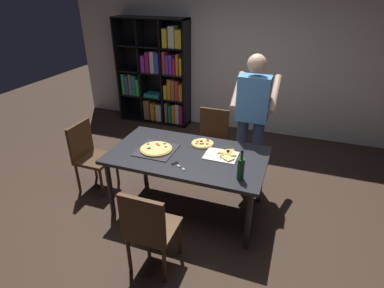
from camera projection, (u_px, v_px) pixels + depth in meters
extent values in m
plane|color=#38281E|center=(188.00, 207.00, 3.78)|extent=(12.00, 12.00, 0.00)
cube|color=silver|center=(240.00, 52.00, 5.31)|extent=(6.40, 0.10, 2.80)
cube|color=#232328|center=(187.00, 155.00, 3.45)|extent=(1.75, 0.98, 0.04)
cylinder|color=#232328|center=(110.00, 189.00, 3.51)|extent=(0.06, 0.06, 0.71)
cylinder|color=#232328|center=(248.00, 221.00, 3.03)|extent=(0.06, 0.06, 0.71)
cylinder|color=#232328|center=(144.00, 156.00, 4.20)|extent=(0.06, 0.06, 0.71)
cylinder|color=#232328|center=(261.00, 177.00, 3.72)|extent=(0.06, 0.06, 0.71)
cube|color=#472D19|center=(154.00, 228.00, 2.84)|extent=(0.42, 0.42, 0.04)
cube|color=#472D19|center=(142.00, 221.00, 2.57)|extent=(0.42, 0.04, 0.45)
cylinder|color=#472D19|center=(180.00, 238.00, 3.04)|extent=(0.04, 0.04, 0.41)
cylinder|color=#472D19|center=(147.00, 229.00, 3.15)|extent=(0.04, 0.04, 0.41)
cylinder|color=#472D19|center=(164.00, 265.00, 2.74)|extent=(0.04, 0.04, 0.41)
cylinder|color=#472D19|center=(129.00, 255.00, 2.85)|extent=(0.04, 0.04, 0.41)
cube|color=#472D19|center=(210.00, 145.00, 4.33)|extent=(0.42, 0.42, 0.04)
cube|color=#472D19|center=(214.00, 124.00, 4.38)|extent=(0.42, 0.04, 0.45)
cylinder|color=#472D19|center=(194.00, 162.00, 4.34)|extent=(0.04, 0.04, 0.41)
cylinder|color=#472D19|center=(218.00, 167.00, 4.23)|extent=(0.04, 0.04, 0.41)
cylinder|color=#472D19|center=(202.00, 151.00, 4.64)|extent=(0.04, 0.04, 0.41)
cylinder|color=#472D19|center=(225.00, 155.00, 4.53)|extent=(0.04, 0.04, 0.41)
cube|color=#472D19|center=(96.00, 159.00, 3.97)|extent=(0.42, 0.42, 0.04)
cube|color=#472D19|center=(80.00, 140.00, 3.91)|extent=(0.04, 0.42, 0.45)
cylinder|color=#472D19|center=(102.00, 184.00, 3.87)|extent=(0.04, 0.04, 0.41)
cylinder|color=#472D19|center=(117.00, 169.00, 4.17)|extent=(0.04, 0.04, 0.41)
cylinder|color=#472D19|center=(78.00, 178.00, 3.98)|extent=(0.04, 0.04, 0.41)
cylinder|color=#472D19|center=(95.00, 165.00, 4.28)|extent=(0.04, 0.04, 0.41)
cube|color=black|center=(121.00, 70.00, 5.98)|extent=(0.03, 0.35, 1.95)
cube|color=black|center=(187.00, 76.00, 5.57)|extent=(0.03, 0.35, 1.95)
cube|color=black|center=(150.00, 18.00, 5.34)|extent=(1.40, 0.35, 0.03)
cube|color=black|center=(156.00, 120.00, 6.22)|extent=(1.40, 0.35, 0.03)
cube|color=black|center=(157.00, 71.00, 5.91)|extent=(1.40, 0.03, 1.95)
cube|color=black|center=(154.00, 97.00, 5.99)|extent=(1.34, 0.29, 0.03)
cube|color=black|center=(153.00, 73.00, 5.78)|extent=(1.34, 0.29, 0.03)
cube|color=black|center=(151.00, 47.00, 5.56)|extent=(1.34, 0.29, 0.03)
cube|color=black|center=(142.00, 72.00, 5.84)|extent=(0.03, 0.29, 1.89)
cube|color=black|center=(164.00, 74.00, 5.71)|extent=(0.03, 0.29, 1.89)
cube|color=olive|center=(149.00, 109.00, 6.14)|extent=(0.11, 0.22, 0.39)
cube|color=orange|center=(155.00, 111.00, 6.11)|extent=(0.08, 0.22, 0.34)
cube|color=silver|center=(161.00, 112.00, 6.07)|extent=(0.12, 0.22, 0.32)
cube|color=olive|center=(168.00, 111.00, 6.01)|extent=(0.05, 0.22, 0.39)
cube|color=teal|center=(172.00, 113.00, 6.00)|extent=(0.05, 0.22, 0.33)
cube|color=orange|center=(175.00, 113.00, 5.97)|extent=(0.06, 0.22, 0.36)
cube|color=silver|center=(179.00, 113.00, 5.94)|extent=(0.07, 0.22, 0.38)
cube|color=#B21E66|center=(183.00, 114.00, 5.92)|extent=(0.06, 0.22, 0.37)
cube|color=green|center=(126.00, 83.00, 6.06)|extent=(0.06, 0.22, 0.40)
cube|color=blue|center=(129.00, 84.00, 6.04)|extent=(0.05, 0.22, 0.38)
cube|color=olive|center=(133.00, 84.00, 6.01)|extent=(0.06, 0.22, 0.40)
cube|color=teal|center=(136.00, 85.00, 5.99)|extent=(0.07, 0.22, 0.38)
cube|color=green|center=(140.00, 87.00, 5.99)|extent=(0.07, 0.22, 0.32)
cube|color=teal|center=(154.00, 95.00, 5.96)|extent=(0.31, 0.25, 0.06)
cube|color=yellow|center=(167.00, 91.00, 5.82)|extent=(0.06, 0.22, 0.26)
cube|color=orange|center=(171.00, 89.00, 5.77)|extent=(0.06, 0.22, 0.38)
cube|color=olive|center=(175.00, 89.00, 5.75)|extent=(0.07, 0.22, 0.37)
cube|color=red|center=(178.00, 90.00, 5.73)|extent=(0.06, 0.22, 0.36)
cube|color=orange|center=(182.00, 92.00, 5.72)|extent=(0.07, 0.22, 0.30)
cube|color=purple|center=(145.00, 63.00, 5.73)|extent=(0.07, 0.22, 0.30)
cube|color=#B21E66|center=(149.00, 62.00, 5.68)|extent=(0.07, 0.22, 0.37)
cube|color=silver|center=(154.00, 62.00, 5.65)|extent=(0.08, 0.22, 0.38)
cube|color=blue|center=(159.00, 63.00, 5.62)|extent=(0.07, 0.22, 0.37)
cube|color=red|center=(166.00, 62.00, 5.58)|extent=(0.06, 0.22, 0.40)
cube|color=blue|center=(169.00, 64.00, 5.57)|extent=(0.05, 0.22, 0.34)
cube|color=purple|center=(172.00, 64.00, 5.55)|extent=(0.05, 0.22, 0.34)
cube|color=#B21E66|center=(176.00, 66.00, 5.54)|extent=(0.05, 0.22, 0.29)
cube|color=orange|center=(179.00, 64.00, 5.50)|extent=(0.04, 0.22, 0.37)
cube|color=yellow|center=(182.00, 66.00, 5.50)|extent=(0.04, 0.22, 0.31)
cube|color=yellow|center=(167.00, 38.00, 5.37)|extent=(0.08, 0.22, 0.32)
cube|color=silver|center=(173.00, 37.00, 5.32)|extent=(0.11, 0.22, 0.36)
cube|color=yellow|center=(180.00, 39.00, 5.29)|extent=(0.12, 0.22, 0.31)
cylinder|color=#38476B|center=(256.00, 155.00, 3.98)|extent=(0.14, 0.14, 0.95)
cylinder|color=#38476B|center=(241.00, 152.00, 4.04)|extent=(0.14, 0.14, 0.95)
cube|color=#4C8CD1|center=(254.00, 99.00, 3.67)|extent=(0.38, 0.22, 0.55)
sphere|color=#E0B293|center=(257.00, 64.00, 3.48)|extent=(0.22, 0.22, 0.22)
cylinder|color=#E0B293|center=(275.00, 94.00, 3.74)|extent=(0.09, 0.50, 0.39)
cylinder|color=#E0B293|center=(238.00, 90.00, 3.88)|extent=(0.09, 0.50, 0.39)
cube|color=#2D2D33|center=(156.00, 150.00, 3.50)|extent=(0.43, 0.43, 0.01)
cylinder|color=tan|center=(156.00, 149.00, 3.50)|extent=(0.37, 0.37, 0.02)
cylinder|color=#EACC6B|center=(156.00, 148.00, 3.49)|extent=(0.33, 0.33, 0.01)
cylinder|color=#B22819|center=(149.00, 148.00, 3.48)|extent=(0.04, 0.04, 0.00)
cylinder|color=#B22819|center=(165.00, 144.00, 3.58)|extent=(0.04, 0.04, 0.00)
cylinder|color=#B22819|center=(148.00, 144.00, 3.57)|extent=(0.04, 0.04, 0.00)
cylinder|color=#B22819|center=(166.00, 147.00, 3.51)|extent=(0.04, 0.04, 0.00)
cylinder|color=#B22819|center=(157.00, 144.00, 3.57)|extent=(0.04, 0.04, 0.00)
cylinder|color=#B22819|center=(159.00, 145.00, 3.54)|extent=(0.04, 0.04, 0.00)
cylinder|color=#B22819|center=(149.00, 148.00, 3.47)|extent=(0.04, 0.04, 0.00)
cube|color=white|center=(221.00, 155.00, 3.39)|extent=(0.36, 0.28, 0.01)
cube|color=#EACC6B|center=(227.00, 158.00, 3.32)|extent=(0.17, 0.15, 0.02)
cube|color=tan|center=(223.00, 155.00, 3.36)|extent=(0.07, 0.09, 0.02)
cube|color=#EACC6B|center=(231.00, 153.00, 3.41)|extent=(0.14, 0.17, 0.02)
cube|color=tan|center=(230.00, 150.00, 3.46)|extent=(0.09, 0.06, 0.02)
cube|color=#EACC6B|center=(225.00, 152.00, 3.43)|extent=(0.15, 0.11, 0.02)
cube|color=tan|center=(230.00, 153.00, 3.40)|extent=(0.03, 0.09, 0.02)
cylinder|color=#194723|center=(241.00, 169.00, 2.94)|extent=(0.07, 0.07, 0.22)
cylinder|color=#194723|center=(242.00, 155.00, 2.87)|extent=(0.03, 0.03, 0.08)
cylinder|color=black|center=(242.00, 151.00, 2.85)|extent=(0.03, 0.03, 0.02)
cube|color=silver|center=(181.00, 167.00, 3.17)|extent=(0.11, 0.06, 0.01)
cube|color=silver|center=(181.00, 167.00, 3.17)|extent=(0.10, 0.08, 0.01)
torus|color=black|center=(176.00, 163.00, 3.25)|extent=(0.06, 0.06, 0.01)
torus|color=black|center=(173.00, 164.00, 3.23)|extent=(0.06, 0.06, 0.01)
cylinder|color=tan|center=(203.00, 144.00, 3.64)|extent=(0.26, 0.26, 0.02)
cylinder|color=#EACC6B|center=(203.00, 143.00, 3.63)|extent=(0.24, 0.24, 0.01)
cylinder|color=#B22819|center=(208.00, 141.00, 3.67)|extent=(0.04, 0.04, 0.00)
cylinder|color=#B22819|center=(197.00, 144.00, 3.60)|extent=(0.04, 0.04, 0.00)
cylinder|color=#B22819|center=(201.00, 144.00, 3.60)|extent=(0.04, 0.04, 0.00)
cylinder|color=#B22819|center=(197.00, 142.00, 3.65)|extent=(0.04, 0.04, 0.00)
cylinder|color=#B22819|center=(207.00, 144.00, 3.59)|extent=(0.04, 0.04, 0.00)
cylinder|color=#B22819|center=(201.00, 141.00, 3.66)|extent=(0.04, 0.04, 0.00)
cylinder|color=#B22819|center=(208.00, 139.00, 3.70)|extent=(0.04, 0.04, 0.00)
cylinder|color=#B22819|center=(201.00, 141.00, 3.66)|extent=(0.04, 0.04, 0.00)
cylinder|color=#B22819|center=(203.00, 144.00, 3.60)|extent=(0.04, 0.04, 0.00)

